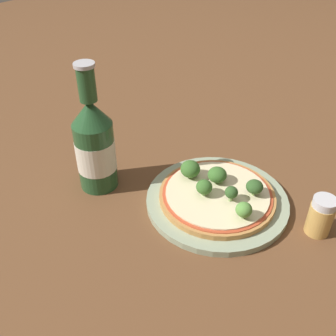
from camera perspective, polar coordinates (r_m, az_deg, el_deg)
ground_plane at (r=0.72m, az=5.85°, el=-3.72°), size 3.00×3.00×0.00m
plate at (r=0.69m, az=7.10°, el=-4.69°), size 0.25×0.25×0.01m
pizza at (r=0.68m, az=7.14°, el=-3.91°), size 0.20×0.20×0.01m
broccoli_floret_0 at (r=0.63m, az=10.95°, el=-5.97°), size 0.03×0.03×0.03m
broccoli_floret_1 at (r=0.68m, az=12.45°, el=-2.68°), size 0.03×0.03×0.03m
broccoli_floret_2 at (r=0.66m, az=5.27°, el=-2.77°), size 0.03×0.03×0.03m
broccoli_floret_3 at (r=0.70m, az=3.25°, el=-0.14°), size 0.04×0.04×0.03m
broccoli_floret_4 at (r=0.66m, az=9.18°, el=-3.54°), size 0.02×0.02×0.03m
broccoli_floret_5 at (r=0.69m, az=7.16°, el=-0.98°), size 0.03×0.03×0.03m
beer_bottle at (r=0.69m, az=-10.59°, el=3.34°), size 0.07×0.07×0.23m
pepper_shaker at (r=0.66m, az=21.28°, el=-6.51°), size 0.04×0.04×0.07m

